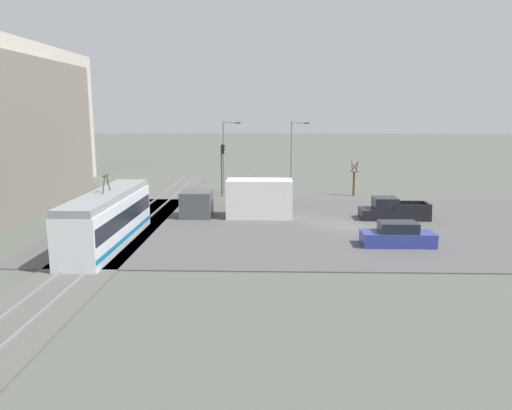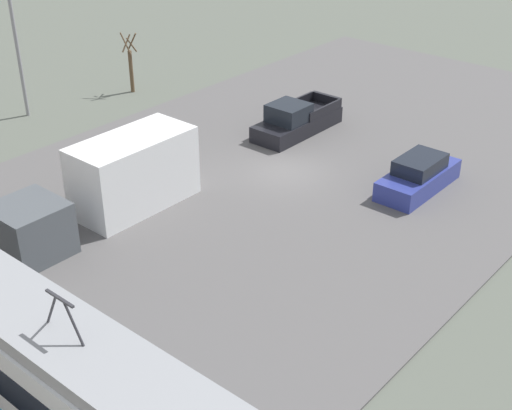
# 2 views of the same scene
# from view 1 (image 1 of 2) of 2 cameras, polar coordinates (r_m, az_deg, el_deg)

# --- Properties ---
(ground_plane) EXTENTS (320.00, 320.00, 0.00)m
(ground_plane) POSITION_cam_1_polar(r_m,az_deg,el_deg) (39.57, 10.31, -2.45)
(ground_plane) COLOR #565B51
(road_surface) EXTENTS (22.78, 43.71, 0.08)m
(road_surface) POSITION_cam_1_polar(r_m,az_deg,el_deg) (39.56, 10.31, -2.39)
(road_surface) COLOR #565454
(road_surface) RESTS_ON ground
(rail_bed) EXTENTS (59.40, 4.40, 0.22)m
(rail_bed) POSITION_cam_1_polar(r_m,az_deg,el_deg) (40.57, -13.82, -2.19)
(rail_bed) COLOR #5B5954
(rail_bed) RESTS_ON ground
(light_rail_tram) EXTENTS (12.54, 2.57, 4.67)m
(light_rail_tram) POSITION_cam_1_polar(r_m,az_deg,el_deg) (34.61, -16.56, -1.57)
(light_rail_tram) COLOR white
(light_rail_tram) RESTS_ON ground
(box_truck) EXTENTS (2.60, 9.31, 3.19)m
(box_truck) POSITION_cam_1_polar(r_m,az_deg,el_deg) (41.77, -1.37, 0.59)
(box_truck) COLOR #4C5156
(box_truck) RESTS_ON ground
(pickup_truck) EXTENTS (2.06, 5.60, 1.81)m
(pickup_truck) POSITION_cam_1_polar(r_m,az_deg,el_deg) (42.70, 15.35, -0.65)
(pickup_truck) COLOR black
(pickup_truck) RESTS_ON ground
(sedan_car_0) EXTENTS (1.87, 4.76, 1.60)m
(sedan_car_0) POSITION_cam_1_polar(r_m,az_deg,el_deg) (34.42, 15.88, -3.41)
(sedan_car_0) COLOR navy
(sedan_car_0) RESTS_ON ground
(traffic_light_pole) EXTENTS (0.28, 0.47, 5.45)m
(traffic_light_pole) POSITION_cam_1_polar(r_m,az_deg,el_deg) (52.37, -3.87, 4.80)
(traffic_light_pole) COLOR #47474C
(traffic_light_pole) RESTS_ON ground
(street_tree) EXTENTS (0.90, 0.75, 3.73)m
(street_tree) POSITION_cam_1_polar(r_m,az_deg,el_deg) (53.78, 11.14, 2.82)
(street_tree) COLOR brown
(street_tree) RESTS_ON ground
(street_lamp_near_crossing) EXTENTS (0.36, 1.95, 7.80)m
(street_lamp_near_crossing) POSITION_cam_1_polar(r_m,az_deg,el_deg) (54.43, -3.48, 6.09)
(street_lamp_near_crossing) COLOR gray
(street_lamp_near_crossing) RESTS_ON ground
(street_lamp_mid_block) EXTENTS (0.36, 1.95, 7.78)m
(street_lamp_mid_block) POSITION_cam_1_polar(r_m,az_deg,el_deg) (54.35, 4.31, 6.06)
(street_lamp_mid_block) COLOR gray
(street_lamp_mid_block) RESTS_ON ground
(no_parking_sign) EXTENTS (0.32, 0.08, 2.54)m
(no_parking_sign) POSITION_cam_1_polar(r_m,az_deg,el_deg) (53.10, -0.20, 2.75)
(no_parking_sign) COLOR gray
(no_parking_sign) RESTS_ON ground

